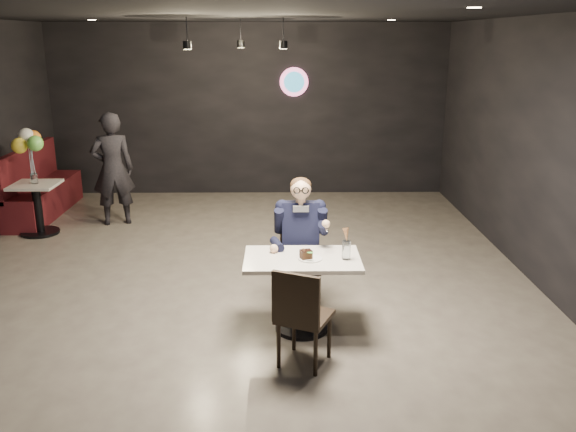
{
  "coord_description": "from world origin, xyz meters",
  "views": [
    {
      "loc": [
        0.56,
        -6.4,
        2.76
      ],
      "look_at": [
        0.63,
        -0.38,
        0.98
      ],
      "focal_mm": 38.0,
      "sensor_mm": 36.0,
      "label": 1
    }
  ],
  "objects_px": {
    "main_table": "(302,294)",
    "balloon_vase": "(34,178)",
    "sundae_glass": "(346,250)",
    "side_table": "(38,208)",
    "chair_far": "(300,265)",
    "seated_man": "(300,242)",
    "chair_near": "(305,315)",
    "passerby": "(113,169)",
    "booth_bench": "(42,182)"
  },
  "relations": [
    {
      "from": "seated_man",
      "to": "balloon_vase",
      "type": "xyz_separation_m",
      "value": [
        -3.71,
        2.53,
        0.1
      ]
    },
    {
      "from": "balloon_vase",
      "to": "booth_bench",
      "type": "bearing_deg",
      "value": 106.7
    },
    {
      "from": "chair_near",
      "to": "sundae_glass",
      "type": "distance_m",
      "value": 0.81
    },
    {
      "from": "chair_near",
      "to": "balloon_vase",
      "type": "height_order",
      "value": "chair_near"
    },
    {
      "from": "main_table",
      "to": "balloon_vase",
      "type": "bearing_deg",
      "value": 140.36
    },
    {
      "from": "sundae_glass",
      "to": "chair_near",
      "type": "bearing_deg",
      "value": -125.11
    },
    {
      "from": "main_table",
      "to": "sundae_glass",
      "type": "xyz_separation_m",
      "value": [
        0.41,
        -0.05,
        0.46
      ]
    },
    {
      "from": "main_table",
      "to": "chair_far",
      "type": "relative_size",
      "value": 1.2
    },
    {
      "from": "chair_far",
      "to": "seated_man",
      "type": "bearing_deg",
      "value": 0.0
    },
    {
      "from": "main_table",
      "to": "chair_near",
      "type": "xyz_separation_m",
      "value": [
        -0.0,
        -0.63,
        0.09
      ]
    },
    {
      "from": "chair_far",
      "to": "side_table",
      "type": "relative_size",
      "value": 1.18
    },
    {
      "from": "booth_bench",
      "to": "passerby",
      "type": "xyz_separation_m",
      "value": [
        1.29,
        -0.5,
        0.31
      ]
    },
    {
      "from": "main_table",
      "to": "booth_bench",
      "type": "bearing_deg",
      "value": 134.55
    },
    {
      "from": "chair_near",
      "to": "booth_bench",
      "type": "bearing_deg",
      "value": 154.61
    },
    {
      "from": "seated_man",
      "to": "side_table",
      "type": "relative_size",
      "value": 1.85
    },
    {
      "from": "sundae_glass",
      "to": "chair_far",
      "type": "bearing_deg",
      "value": 124.54
    },
    {
      "from": "main_table",
      "to": "chair_far",
      "type": "bearing_deg",
      "value": 90.0
    },
    {
      "from": "chair_far",
      "to": "passerby",
      "type": "bearing_deg",
      "value": 132.05
    },
    {
      "from": "chair_far",
      "to": "chair_near",
      "type": "relative_size",
      "value": 1.0
    },
    {
      "from": "side_table",
      "to": "balloon_vase",
      "type": "height_order",
      "value": "balloon_vase"
    },
    {
      "from": "side_table",
      "to": "seated_man",
      "type": "bearing_deg",
      "value": -34.23
    },
    {
      "from": "chair_near",
      "to": "sundae_glass",
      "type": "xyz_separation_m",
      "value": [
        0.41,
        0.59,
        0.38
      ]
    },
    {
      "from": "booth_bench",
      "to": "seated_man",
      "type": "bearing_deg",
      "value": -41.31
    },
    {
      "from": "main_table",
      "to": "side_table",
      "type": "height_order",
      "value": "side_table"
    },
    {
      "from": "chair_near",
      "to": "sundae_glass",
      "type": "relative_size",
      "value": 5.13
    },
    {
      "from": "balloon_vase",
      "to": "chair_far",
      "type": "bearing_deg",
      "value": -34.23
    },
    {
      "from": "main_table",
      "to": "booth_bench",
      "type": "xyz_separation_m",
      "value": [
        -4.01,
        4.08,
        0.17
      ]
    },
    {
      "from": "seated_man",
      "to": "main_table",
      "type": "bearing_deg",
      "value": -90.0
    },
    {
      "from": "seated_man",
      "to": "booth_bench",
      "type": "bearing_deg",
      "value": 138.69
    },
    {
      "from": "seated_man",
      "to": "sundae_glass",
      "type": "height_order",
      "value": "seated_man"
    },
    {
      "from": "booth_bench",
      "to": "chair_far",
      "type": "bearing_deg",
      "value": -41.31
    },
    {
      "from": "main_table",
      "to": "balloon_vase",
      "type": "xyz_separation_m",
      "value": [
        -3.71,
        3.08,
        0.45
      ]
    },
    {
      "from": "seated_man",
      "to": "sundae_glass",
      "type": "bearing_deg",
      "value": -55.46
    },
    {
      "from": "side_table",
      "to": "chair_near",
      "type": "bearing_deg",
      "value": -44.97
    },
    {
      "from": "chair_far",
      "to": "sundae_glass",
      "type": "xyz_separation_m",
      "value": [
        0.41,
        -0.6,
        0.38
      ]
    },
    {
      "from": "booth_bench",
      "to": "side_table",
      "type": "xyz_separation_m",
      "value": [
        0.3,
        -1.0,
        -0.15
      ]
    },
    {
      "from": "seated_man",
      "to": "booth_bench",
      "type": "height_order",
      "value": "seated_man"
    },
    {
      "from": "main_table",
      "to": "chair_near",
      "type": "distance_m",
      "value": 0.64
    },
    {
      "from": "main_table",
      "to": "balloon_vase",
      "type": "distance_m",
      "value": 4.84
    },
    {
      "from": "chair_far",
      "to": "passerby",
      "type": "xyz_separation_m",
      "value": [
        -2.73,
        3.02,
        0.39
      ]
    },
    {
      "from": "chair_near",
      "to": "balloon_vase",
      "type": "bearing_deg",
      "value": 159.2
    },
    {
      "from": "balloon_vase",
      "to": "main_table",
      "type": "bearing_deg",
      "value": -39.64
    },
    {
      "from": "chair_near",
      "to": "passerby",
      "type": "xyz_separation_m",
      "value": [
        -2.73,
        4.2,
        0.39
      ]
    },
    {
      "from": "chair_near",
      "to": "side_table",
      "type": "relative_size",
      "value": 1.18
    },
    {
      "from": "seated_man",
      "to": "side_table",
      "type": "distance_m",
      "value": 4.5
    },
    {
      "from": "seated_man",
      "to": "passerby",
      "type": "xyz_separation_m",
      "value": [
        -2.73,
        3.02,
        0.13
      ]
    },
    {
      "from": "booth_bench",
      "to": "passerby",
      "type": "bearing_deg",
      "value": -21.39
    },
    {
      "from": "sundae_glass",
      "to": "passerby",
      "type": "distance_m",
      "value": 4.79
    },
    {
      "from": "main_table",
      "to": "sundae_glass",
      "type": "distance_m",
      "value": 0.62
    },
    {
      "from": "sundae_glass",
      "to": "side_table",
      "type": "height_order",
      "value": "sundae_glass"
    }
  ]
}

